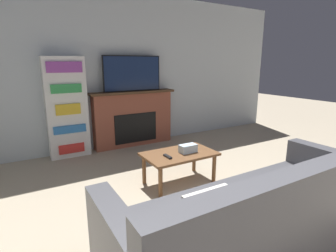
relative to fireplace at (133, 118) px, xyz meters
name	(u,v)px	position (x,y,z in m)	size (l,w,h in m)	color
wall_back	(127,72)	(-0.03, 0.14, 0.84)	(6.96, 0.06, 2.70)	silver
fireplace	(133,118)	(0.00, 0.00, 0.00)	(1.58, 0.28, 1.01)	brown
tv	(132,74)	(0.00, -0.02, 0.81)	(1.07, 0.03, 0.62)	black
couch	(258,222)	(-0.31, -3.20, -0.22)	(2.39, 0.95, 0.87)	#4C4C51
coffee_table	(179,157)	(-0.15, -1.80, -0.16)	(0.90, 0.55, 0.40)	brown
tissue_box	(188,148)	(-0.04, -1.83, -0.06)	(0.22, 0.12, 0.10)	silver
remote_control	(168,156)	(-0.36, -1.87, -0.10)	(0.04, 0.15, 0.02)	black
bookshelf	(67,108)	(-1.15, -0.02, 0.29)	(0.62, 0.29, 1.61)	white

